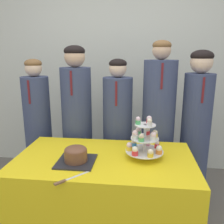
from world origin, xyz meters
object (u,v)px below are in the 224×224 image
Objects in this scene: cupcake_stand at (144,140)px; student_1 at (77,130)px; student_0 at (39,135)px; student_2 at (117,138)px; cake_knife at (67,180)px; student_4 at (195,135)px; round_cake at (76,155)px; student_3 at (158,133)px.

student_1 reaches higher than cupcake_stand.
student_2 is (0.81, 0.00, -0.00)m from student_0.
cupcake_stand is 0.20× the size of student_1.
student_2 is (0.22, 0.93, -0.07)m from cake_knife.
student_0 is 0.81m from student_2.
student_0 is 1.55m from student_4.
student_0 is (-0.58, 0.69, -0.12)m from round_cake.
cake_knife is 1.12m from student_3.
student_1 is 0.79m from student_3.
cupcake_stand is at bearing -7.92° from cake_knife.
student_0 is 1.20m from student_3.
student_1 reaches higher than student_0.
student_4 is (0.96, 0.93, -0.00)m from cake_knife.
round_cake is at bearing -108.62° from student_2.
student_1 is 1.14m from student_4.
cake_knife is 1.34m from student_4.
student_3 is (0.14, 0.55, -0.13)m from cupcake_stand.
cupcake_stand is 0.75m from student_4.
round_cake is 0.51m from cupcake_stand.
student_2 is at bearing 114.38° from cupcake_stand.
student_4 is (1.55, 0.00, 0.06)m from student_0.
round_cake is at bearing -76.02° from student_1.
student_4 is at bearing 35.34° from round_cake.
round_cake is at bearing -164.09° from cupcake_stand.
student_0 reaches higher than cake_knife.
cake_knife is at bearing -140.92° from cupcake_stand.
cupcake_stand reaches higher than round_cake.
student_4 is (0.35, -0.00, -0.01)m from student_3.
round_cake is at bearing -132.05° from student_3.
cake_knife is 0.12× the size of student_3.
round_cake is 0.17× the size of student_4.
student_0 is at bearing 130.16° from round_cake.
student_1 is at bearing 139.84° from cupcake_stand.
student_3 reaches higher than student_2.
cupcake_stand reaches higher than cake_knife.
cake_knife is 0.64× the size of cupcake_stand.
student_1 is at bearing 180.00° from student_4.
round_cake is 0.18× the size of student_0.
cupcake_stand is at bearing -40.16° from student_1.
student_1 is at bearing 180.00° from student_2.
student_2 is at bearing 71.38° from round_cake.
cupcake_stand is 0.21× the size of student_0.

